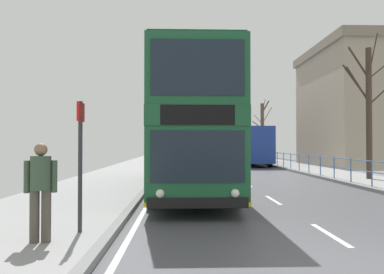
{
  "coord_description": "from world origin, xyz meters",
  "views": [
    {
      "loc": [
        -2.94,
        -5.11,
        1.79
      ],
      "look_at": [
        -2.62,
        7.15,
        2.02
      ],
      "focal_mm": 36.57,
      "sensor_mm": 36.0,
      "label": 1
    }
  ],
  "objects_px": {
    "bus_stop_sign_near": "(80,151)",
    "double_decker_bus_main": "(190,129)",
    "background_bus_far_lane": "(248,145)",
    "background_building_00": "(381,106)",
    "pedestrian_companion": "(41,186)",
    "bare_tree_far_01": "(368,108)",
    "bare_tree_far_00": "(262,130)"
  },
  "relations": [
    {
      "from": "background_bus_far_lane",
      "to": "pedestrian_companion",
      "type": "relative_size",
      "value": 6.1
    },
    {
      "from": "bare_tree_far_01",
      "to": "background_building_00",
      "type": "height_order",
      "value": "background_building_00"
    },
    {
      "from": "bus_stop_sign_near",
      "to": "bare_tree_far_00",
      "type": "bearing_deg",
      "value": 72.57
    },
    {
      "from": "bus_stop_sign_near",
      "to": "bare_tree_far_01",
      "type": "xyz_separation_m",
      "value": [
        10.9,
        11.1,
        1.89
      ]
    },
    {
      "from": "background_bus_far_lane",
      "to": "bus_stop_sign_near",
      "type": "xyz_separation_m",
      "value": [
        -7.67,
        -26.48,
        -0.06
      ]
    },
    {
      "from": "background_bus_far_lane",
      "to": "bare_tree_far_01",
      "type": "xyz_separation_m",
      "value": [
        3.23,
        -15.38,
        1.83
      ]
    },
    {
      "from": "pedestrian_companion",
      "to": "background_building_00",
      "type": "bearing_deg",
      "value": 52.97
    },
    {
      "from": "pedestrian_companion",
      "to": "bus_stop_sign_near",
      "type": "relative_size",
      "value": 0.68
    },
    {
      "from": "bus_stop_sign_near",
      "to": "bare_tree_far_00",
      "type": "xyz_separation_m",
      "value": [
        10.27,
        32.71,
        1.58
      ]
    },
    {
      "from": "pedestrian_companion",
      "to": "bus_stop_sign_near",
      "type": "xyz_separation_m",
      "value": [
        0.47,
        0.75,
        0.58
      ]
    },
    {
      "from": "background_bus_far_lane",
      "to": "background_building_00",
      "type": "xyz_separation_m",
      "value": [
        10.51,
        -2.51,
        3.18
      ]
    },
    {
      "from": "background_bus_far_lane",
      "to": "background_building_00",
      "type": "height_order",
      "value": "background_building_00"
    },
    {
      "from": "pedestrian_companion",
      "to": "background_bus_far_lane",
      "type": "bearing_deg",
      "value": 73.36
    },
    {
      "from": "double_decker_bus_main",
      "to": "bare_tree_far_01",
      "type": "relative_size",
      "value": 1.74
    },
    {
      "from": "bus_stop_sign_near",
      "to": "double_decker_bus_main",
      "type": "bearing_deg",
      "value": 72.86
    },
    {
      "from": "bare_tree_far_00",
      "to": "background_building_00",
      "type": "distance_m",
      "value": 11.9
    },
    {
      "from": "background_bus_far_lane",
      "to": "bare_tree_far_00",
      "type": "height_order",
      "value": "bare_tree_far_00"
    },
    {
      "from": "pedestrian_companion",
      "to": "background_building_00",
      "type": "relative_size",
      "value": 0.15
    },
    {
      "from": "background_bus_far_lane",
      "to": "bus_stop_sign_near",
      "type": "distance_m",
      "value": 27.57
    },
    {
      "from": "double_decker_bus_main",
      "to": "pedestrian_companion",
      "type": "xyz_separation_m",
      "value": [
        -2.71,
        -8.01,
        -1.27
      ]
    },
    {
      "from": "background_bus_far_lane",
      "to": "bus_stop_sign_near",
      "type": "height_order",
      "value": "background_bus_far_lane"
    },
    {
      "from": "pedestrian_companion",
      "to": "bare_tree_far_01",
      "type": "xyz_separation_m",
      "value": [
        11.37,
        11.85,
        2.47
      ]
    },
    {
      "from": "background_bus_far_lane",
      "to": "bare_tree_far_00",
      "type": "distance_m",
      "value": 6.92
    },
    {
      "from": "pedestrian_companion",
      "to": "bare_tree_far_01",
      "type": "height_order",
      "value": "bare_tree_far_01"
    },
    {
      "from": "background_building_00",
      "to": "bare_tree_far_00",
      "type": "bearing_deg",
      "value": 132.13
    },
    {
      "from": "bare_tree_far_00",
      "to": "background_building_00",
      "type": "height_order",
      "value": "background_building_00"
    },
    {
      "from": "double_decker_bus_main",
      "to": "bare_tree_far_01",
      "type": "height_order",
      "value": "bare_tree_far_01"
    },
    {
      "from": "background_building_00",
      "to": "bus_stop_sign_near",
      "type": "bearing_deg",
      "value": -127.17
    },
    {
      "from": "pedestrian_companion",
      "to": "bus_stop_sign_near",
      "type": "distance_m",
      "value": 1.06
    },
    {
      "from": "double_decker_bus_main",
      "to": "background_bus_far_lane",
      "type": "bearing_deg",
      "value": 74.23
    },
    {
      "from": "bare_tree_far_01",
      "to": "pedestrian_companion",
      "type": "bearing_deg",
      "value": -133.82
    },
    {
      "from": "double_decker_bus_main",
      "to": "background_bus_far_lane",
      "type": "xyz_separation_m",
      "value": [
        5.43,
        19.22,
        -0.63
      ]
    }
  ]
}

